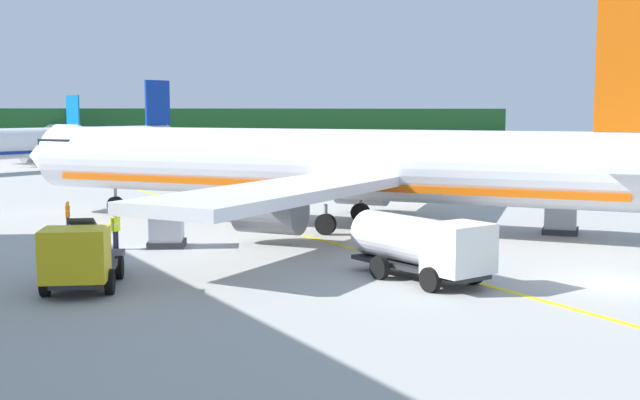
{
  "coord_description": "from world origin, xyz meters",
  "views": [
    {
      "loc": [
        -24.35,
        -20.28,
        6.46
      ],
      "look_at": [
        -5.01,
        13.17,
        2.16
      ],
      "focal_mm": 45.8,
      "sensor_mm": 36.0,
      "label": 1
    }
  ],
  "objects": [
    {
      "name": "airliner_foreground",
      "position": [
        -1.69,
        18.01,
        3.39
      ],
      "size": [
        30.22,
        35.33,
        11.9
      ],
      "color": "silver",
      "rests_on": "ground"
    },
    {
      "name": "distant_treeline",
      "position": [
        0.0,
        125.53,
        3.32
      ],
      "size": [
        216.0,
        6.0,
        6.65
      ],
      "primitive_type": "cube",
      "color": "#1E5123",
      "rests_on": "ground"
    },
    {
      "name": "apron_guide_line",
      "position": [
        -4.25,
        13.47,
        0.01
      ],
      "size": [
        0.3,
        60.0,
        0.01
      ],
      "primitive_type": "cube",
      "color": "yellow",
      "rests_on": "ground"
    },
    {
      "name": "service_truck_baggage",
      "position": [
        -17.42,
        8.77,
        1.18
      ],
      "size": [
        4.33,
        6.42,
        2.59
      ],
      "color": "yellow",
      "rests_on": "ground"
    },
    {
      "name": "crew_marshaller",
      "position": [
        -13.87,
        16.77,
        1.02
      ],
      "size": [
        0.53,
        0.45,
        1.73
      ],
      "color": "#191E33",
      "rests_on": "ground"
    },
    {
      "name": "cargo_container_mid",
      "position": [
        7.61,
        9.94,
        0.92
      ],
      "size": [
        2.5,
        2.5,
        1.96
      ],
      "color": "#333338",
      "rests_on": "ground"
    },
    {
      "name": "ground",
      "position": [
        0.0,
        48.0,
        -0.1
      ],
      "size": [
        240.0,
        320.0,
        0.2
      ],
      "primitive_type": "cube",
      "color": "#A8A8A3"
    },
    {
      "name": "airliner_mid_apron",
      "position": [
        -3.89,
        71.05,
        2.85
      ],
      "size": [
        33.45,
        28.11,
        9.99
      ],
      "color": "white",
      "rests_on": "ground"
    },
    {
      "name": "airliner_far_taxiway",
      "position": [
        3.53,
        127.86,
        2.51
      ],
      "size": [
        24.8,
        29.51,
        8.81
      ],
      "color": "white",
      "rests_on": "ground"
    },
    {
      "name": "crew_loader_left",
      "position": [
        -14.6,
        23.07,
        1.0
      ],
      "size": [
        0.29,
        0.62,
        1.7
      ],
      "color": "#191E33",
      "rests_on": "ground"
    },
    {
      "name": "cargo_container_near",
      "position": [
        -11.59,
        16.3,
        0.97
      ],
      "size": [
        2.28,
        2.28,
        2.04
      ],
      "color": "#333338",
      "rests_on": "ground"
    },
    {
      "name": "service_truck_fuel",
      "position": [
        -5.82,
        4.15,
        1.4
      ],
      "size": [
        2.88,
        6.28,
        2.4
      ],
      "color": "white",
      "rests_on": "ground"
    }
  ]
}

